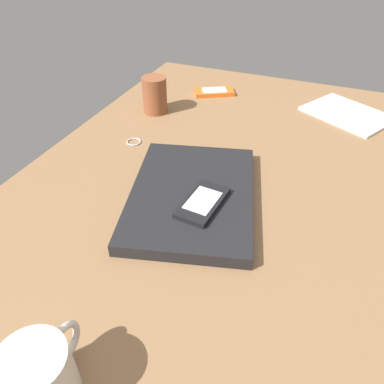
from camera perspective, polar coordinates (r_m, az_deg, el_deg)
The scene contains 8 objects.
desk_surface at distance 79.40cm, azimuth 3.88°, elevation 1.54°, with size 120.00×80.00×3.00cm, color olive.
laptop_closed at distance 71.29cm, azimuth 0.00°, elevation -0.50°, with size 32.31×23.04×2.41cm, color black.
cell_phone_on_laptop at distance 66.94cm, azimuth 1.65°, elevation -1.61°, with size 11.94×7.14×1.12cm.
cell_phone_on_desk at distance 115.47cm, azimuth 3.43°, elevation 15.06°, with size 10.24×12.66×1.33cm.
key_ring at distance 91.00cm, azimuth -8.92°, elevation 7.60°, with size 3.53×3.53×0.36cm, color silver.
notepad at distance 110.89cm, azimuth 22.76°, elevation 11.00°, with size 15.50×20.98×0.80cm, color white.
coffee_mug at distance 48.83cm, azimuth -22.21°, elevation -24.70°, with size 11.11×7.90×8.56cm.
pen_cup at distance 103.27cm, azimuth -5.74°, elevation 14.59°, with size 6.49×6.49×9.60cm, color brown.
Camera 1 is at (-61.00, -18.93, 48.67)cm, focal length 34.78 mm.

